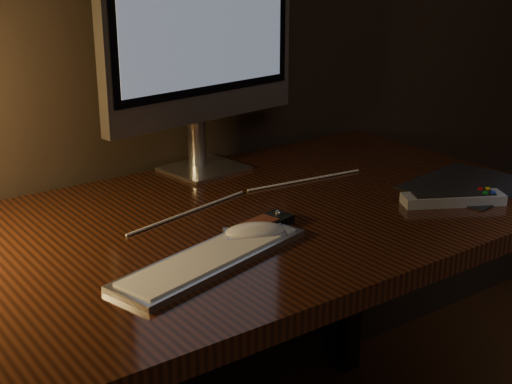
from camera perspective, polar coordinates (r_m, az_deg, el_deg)
desk at (r=1.46m, az=-6.80°, el=-6.83°), size 1.60×0.75×0.75m
monitor at (r=1.64m, az=-4.35°, el=12.89°), size 0.53×0.18×0.56m
keyboard at (r=1.21m, az=-3.53°, el=-5.26°), size 0.40×0.20×0.01m
mousepad at (r=1.67m, az=16.60°, el=0.57°), size 0.30×0.25×0.00m
mouse at (r=1.30m, az=-0.08°, el=-3.35°), size 0.13×0.10×0.02m
media_remote at (r=1.35m, az=0.50°, el=-2.62°), size 0.14×0.08×0.03m
tv_remote at (r=1.53m, az=15.49°, el=-0.49°), size 0.21×0.15×0.03m
cable at (r=1.52m, az=-0.18°, el=-0.36°), size 0.62×0.02×0.01m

